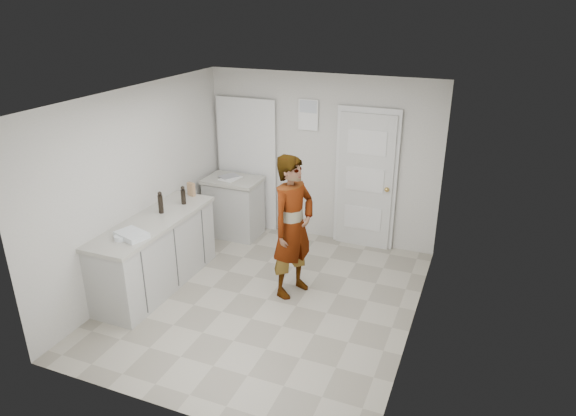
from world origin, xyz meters
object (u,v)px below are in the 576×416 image
at_px(cake_mix_box, 191,189).
at_px(oil_cruet_b, 161,203).
at_px(spice_jar, 184,198).
at_px(baking_dish, 132,235).
at_px(egg_bowl, 120,238).
at_px(person, 293,227).
at_px(oil_cruet_a, 183,195).

relative_size(cake_mix_box, oil_cruet_b, 0.65).
height_order(spice_jar, baking_dish, spice_jar).
bearing_deg(egg_bowl, spice_jar, 89.73).
distance_m(person, spice_jar, 1.67).
relative_size(person, oil_cruet_b, 6.22).
distance_m(person, cake_mix_box, 1.71).
relative_size(person, cake_mix_box, 9.63).
bearing_deg(spice_jar, oil_cruet_b, -94.11).
xyz_separation_m(cake_mix_box, baking_dish, (0.08, -1.40, -0.06)).
bearing_deg(oil_cruet_b, egg_bowl, -88.13).
bearing_deg(baking_dish, egg_bowl, -128.05).
xyz_separation_m(oil_cruet_a, baking_dish, (0.01, -1.10, -0.09)).
xyz_separation_m(spice_jar, oil_cruet_b, (-0.03, -0.47, 0.10)).
height_order(person, egg_bowl, person).
bearing_deg(oil_cruet_a, baking_dish, -89.37).
bearing_deg(spice_jar, person, -6.48).
bearing_deg(person, egg_bowl, 144.31).
bearing_deg(egg_bowl, oil_cruet_a, 86.68).
bearing_deg(person, cake_mix_box, 97.19).
distance_m(spice_jar, baking_dish, 1.21).
distance_m(cake_mix_box, baking_dish, 1.41).
xyz_separation_m(person, oil_cruet_b, (-1.69, -0.28, 0.16)).
distance_m(cake_mix_box, spice_jar, 0.21).
bearing_deg(baking_dish, spice_jar, 93.61).
height_order(person, baking_dish, person).
bearing_deg(oil_cruet_b, person, 9.42).
bearing_deg(egg_bowl, oil_cruet_b, 91.87).
bearing_deg(oil_cruet_a, spice_jar, 122.41).
relative_size(cake_mix_box, egg_bowl, 1.41).
bearing_deg(oil_cruet_b, baking_dish, -81.51).
xyz_separation_m(cake_mix_box, spice_jar, (0.00, -0.20, -0.06)).
height_order(spice_jar, oil_cruet_b, oil_cruet_b).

